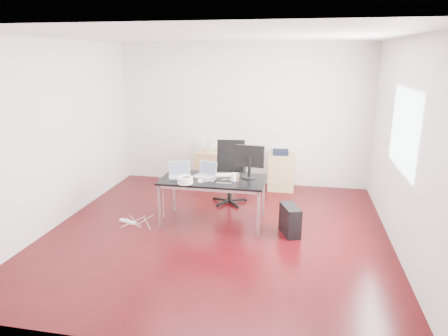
% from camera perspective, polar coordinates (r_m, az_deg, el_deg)
% --- Properties ---
extents(room_shell, '(5.00, 5.00, 5.00)m').
position_cam_1_polar(room_shell, '(5.61, -0.71, 3.91)').
color(room_shell, '#320509').
rests_on(room_shell, ground).
extents(desk, '(1.60, 0.80, 0.73)m').
position_cam_1_polar(desk, '(6.15, -1.60, -2.02)').
color(desk, black).
rests_on(desk, ground).
extents(office_chair, '(0.51, 0.53, 1.08)m').
position_cam_1_polar(office_chair, '(7.10, 0.84, -0.15)').
color(office_chair, black).
rests_on(office_chair, ground).
extents(filing_cabinet_left, '(0.50, 0.50, 0.70)m').
position_cam_1_polar(filing_cabinet_left, '(8.12, -2.14, 0.04)').
color(filing_cabinet_left, tan).
rests_on(filing_cabinet_left, ground).
extents(filing_cabinet_right, '(0.50, 0.50, 0.70)m').
position_cam_1_polar(filing_cabinet_right, '(7.92, 8.22, -0.52)').
color(filing_cabinet_right, tan).
rests_on(filing_cabinet_right, ground).
extents(pc_tower, '(0.35, 0.49, 0.44)m').
position_cam_1_polar(pc_tower, '(6.00, 9.42, -7.35)').
color(pc_tower, black).
rests_on(pc_tower, ground).
extents(wastebasket, '(0.30, 0.30, 0.28)m').
position_cam_1_polar(wastebasket, '(8.07, 2.63, -1.61)').
color(wastebasket, black).
rests_on(wastebasket, ground).
extents(power_strip, '(0.30, 0.15, 0.04)m').
position_cam_1_polar(power_strip, '(6.56, -13.63, -7.45)').
color(power_strip, white).
rests_on(power_strip, ground).
extents(laptop_left, '(0.40, 0.36, 0.23)m').
position_cam_1_polar(laptop_left, '(6.26, -6.38, -0.75)').
color(laptop_left, silver).
rests_on(laptop_left, desk).
extents(laptop_right, '(0.41, 0.37, 0.23)m').
position_cam_1_polar(laptop_right, '(6.22, -2.69, -0.76)').
color(laptop_right, silver).
rests_on(laptop_right, desk).
extents(monitor, '(0.45, 0.26, 0.51)m').
position_cam_1_polar(monitor, '(6.13, 3.69, 1.19)').
color(monitor, black).
rests_on(monitor, desk).
extents(keyboard, '(0.46, 0.23, 0.02)m').
position_cam_1_polar(keyboard, '(6.29, 0.16, -0.99)').
color(keyboard, white).
rests_on(keyboard, desk).
extents(cup_white, '(0.09, 0.09, 0.12)m').
position_cam_1_polar(cup_white, '(6.02, 1.35, -1.29)').
color(cup_white, white).
rests_on(cup_white, desk).
extents(cup_brown, '(0.10, 0.10, 0.10)m').
position_cam_1_polar(cup_brown, '(6.05, 1.79, -1.31)').
color(cup_brown, brown).
rests_on(cup_brown, desk).
extents(cable_coil, '(0.24, 0.24, 0.11)m').
position_cam_1_polar(cable_coil, '(5.91, -5.57, -1.77)').
color(cable_coil, white).
rests_on(cable_coil, desk).
extents(power_adapter, '(0.09, 0.09, 0.03)m').
position_cam_1_polar(power_adapter, '(5.99, -3.40, -1.87)').
color(power_adapter, white).
rests_on(power_adapter, desk).
extents(speaker, '(0.09, 0.08, 0.18)m').
position_cam_1_polar(speaker, '(8.05, -2.26, 3.14)').
color(speaker, '#9E9E9E').
rests_on(speaker, filing_cabinet_left).
extents(navy_garment, '(0.32, 0.26, 0.09)m').
position_cam_1_polar(navy_garment, '(7.81, 8.08, 2.25)').
color(navy_garment, black).
rests_on(navy_garment, filing_cabinet_right).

